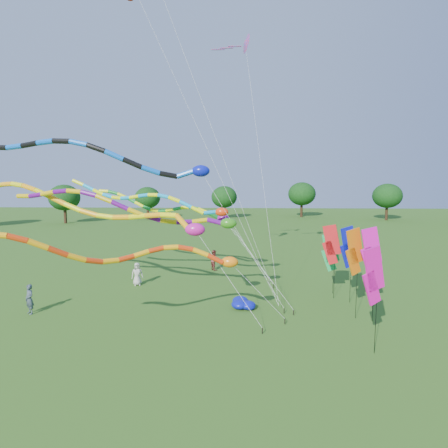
{
  "coord_description": "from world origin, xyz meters",
  "views": [
    {
      "loc": [
        0.33,
        -16.21,
        7.28
      ],
      "look_at": [
        -0.58,
        4.62,
        4.8
      ],
      "focal_mm": 30.0,
      "sensor_mm": 36.0,
      "label": 1
    }
  ],
  "objects_px": {
    "tube_kite_orange": "(110,210)",
    "person_a": "(137,274)",
    "person_b": "(29,299)",
    "blue_nylon_heap": "(243,303)",
    "person_c": "(214,260)",
    "tube_kite_red": "(153,255)"
  },
  "relations": [
    {
      "from": "tube_kite_red",
      "to": "tube_kite_orange",
      "type": "bearing_deg",
      "value": 106.53
    },
    {
      "from": "tube_kite_red",
      "to": "person_c",
      "type": "relative_size",
      "value": 6.87
    },
    {
      "from": "tube_kite_orange",
      "to": "person_a",
      "type": "relative_size",
      "value": 10.09
    },
    {
      "from": "blue_nylon_heap",
      "to": "person_c",
      "type": "distance_m",
      "value": 8.98
    },
    {
      "from": "tube_kite_red",
      "to": "person_a",
      "type": "bearing_deg",
      "value": 87.36
    },
    {
      "from": "tube_kite_orange",
      "to": "person_c",
      "type": "relative_size",
      "value": 9.7
    },
    {
      "from": "tube_kite_red",
      "to": "person_b",
      "type": "relative_size",
      "value": 6.89
    },
    {
      "from": "person_b",
      "to": "blue_nylon_heap",
      "type": "bearing_deg",
      "value": 42.92
    },
    {
      "from": "tube_kite_red",
      "to": "tube_kite_orange",
      "type": "height_order",
      "value": "tube_kite_orange"
    },
    {
      "from": "person_b",
      "to": "person_c",
      "type": "xyz_separation_m",
      "value": [
        9.33,
        10.4,
        0.0
      ]
    },
    {
      "from": "tube_kite_red",
      "to": "person_c",
      "type": "bearing_deg",
      "value": 60.35
    },
    {
      "from": "tube_kite_red",
      "to": "blue_nylon_heap",
      "type": "bearing_deg",
      "value": 29.37
    },
    {
      "from": "tube_kite_orange",
      "to": "person_a",
      "type": "distance_m",
      "value": 7.08
    },
    {
      "from": "person_a",
      "to": "person_c",
      "type": "bearing_deg",
      "value": 22.95
    },
    {
      "from": "person_a",
      "to": "person_c",
      "type": "distance_m",
      "value": 6.82
    },
    {
      "from": "tube_kite_orange",
      "to": "person_a",
      "type": "height_order",
      "value": "tube_kite_orange"
    },
    {
      "from": "person_a",
      "to": "person_c",
      "type": "relative_size",
      "value": 0.96
    },
    {
      "from": "person_b",
      "to": "person_c",
      "type": "bearing_deg",
      "value": 82.5
    },
    {
      "from": "person_a",
      "to": "person_b",
      "type": "distance_m",
      "value": 7.21
    },
    {
      "from": "person_a",
      "to": "person_b",
      "type": "bearing_deg",
      "value": -146.61
    },
    {
      "from": "tube_kite_red",
      "to": "person_c",
      "type": "distance_m",
      "value": 14.22
    },
    {
      "from": "tube_kite_orange",
      "to": "blue_nylon_heap",
      "type": "xyz_separation_m",
      "value": [
        7.22,
        1.12,
        -5.43
      ]
    }
  ]
}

